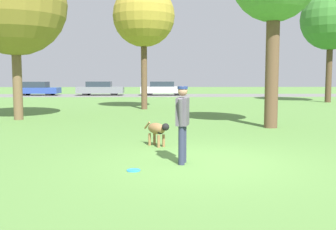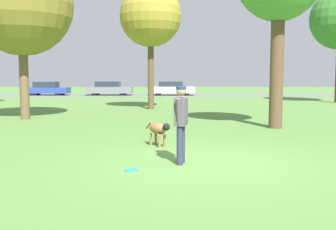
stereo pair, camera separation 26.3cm
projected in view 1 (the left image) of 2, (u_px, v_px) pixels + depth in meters
ground_plane at (203, 163)px, 8.13m from camera, size 120.00×120.00×0.00m
far_road_strip at (167, 95)px, 37.23m from camera, size 120.00×6.00×0.01m
person at (183, 118)px, 7.95m from camera, size 0.31×0.67×1.58m
dog at (157, 130)px, 9.98m from camera, size 0.69×0.89×0.63m
frisbee at (134, 170)px, 7.42m from camera, size 0.26×0.26×0.02m
tree_near_left at (14, 4)px, 15.82m from camera, size 4.18×4.18×6.80m
tree_mid_center at (144, 16)px, 21.00m from camera, size 3.33×3.33×6.69m
tree_far_right at (331, 20)px, 26.75m from camera, size 4.08×4.08×7.69m
parked_car_blue at (37, 89)px, 37.19m from camera, size 4.09×1.88×1.30m
parked_car_grey at (100, 89)px, 37.35m from camera, size 4.39×1.84×1.32m
parked_car_silver at (163, 89)px, 37.25m from camera, size 4.32×1.71×1.32m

